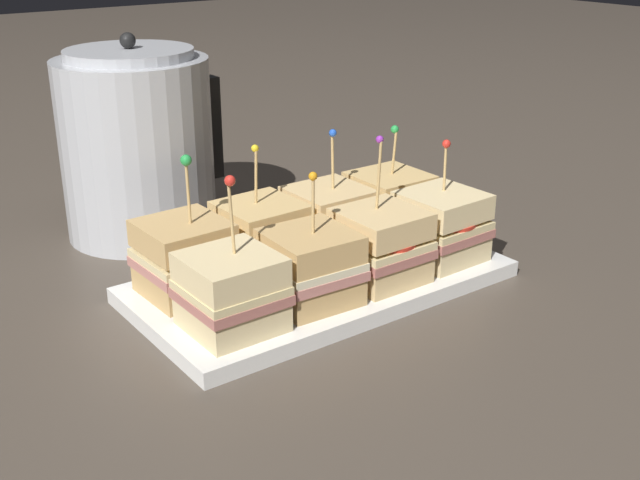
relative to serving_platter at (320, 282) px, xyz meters
The scene contains 11 objects.
ground_plane 0.01m from the serving_platter, ahead, with size 6.00×6.00×0.00m, color #4C4238.
serving_platter is the anchor object (origin of this frame).
sandwich_front_far_left 0.16m from the serving_platter, 161.05° to the right, with size 0.09×0.09×0.16m.
sandwich_front_center_left 0.08m from the serving_platter, 135.15° to the right, with size 0.09×0.09×0.14m.
sandwich_front_center_right 0.08m from the serving_platter, 46.11° to the right, with size 0.09×0.09×0.16m.
sandwich_front_far_right 0.16m from the serving_platter, 17.68° to the right, with size 0.09×0.09×0.14m.
sandwich_back_far_left 0.16m from the serving_platter, 161.32° to the left, with size 0.09×0.09×0.16m.
sandwich_back_center_left 0.08m from the serving_platter, 132.99° to the left, with size 0.09×0.09×0.15m.
sandwich_back_center_right 0.08m from the serving_platter, 44.80° to the left, with size 0.09×0.09×0.15m.
sandwich_back_far_right 0.16m from the serving_platter, 18.12° to the left, with size 0.09×0.09×0.14m.
kettle_steel 0.32m from the serving_platter, 106.52° to the left, with size 0.22×0.20×0.26m.
Camera 1 is at (-0.49, -0.67, 0.40)m, focal length 45.00 mm.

